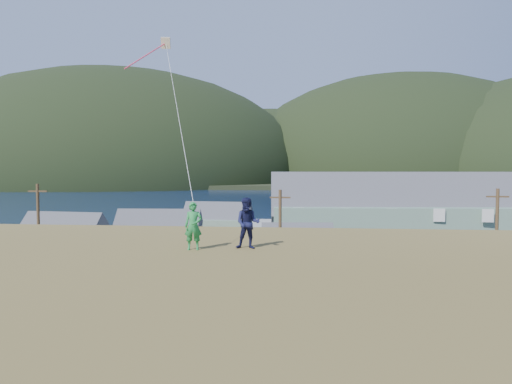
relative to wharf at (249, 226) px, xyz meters
The scene contains 16 objects.
ground 40.45m from the wharf, 81.47° to the right, with size 900.00×900.00×0.00m, color #0A1638.
grass_strip 42.43m from the wharf, 81.87° to the right, with size 110.00×8.00×0.10m, color #4C3D19.
waterfront_lot 23.77m from the wharf, 75.38° to the right, with size 72.00×36.00×0.12m, color #28282B.
wharf is the anchor object (origin of this frame).
far_shore 290.06m from the wharf, 88.81° to the left, with size 900.00×320.00×2.00m, color black.
far_hills 242.97m from the wharf, 80.14° to the left, with size 760.00×265.00×143.00m.
lodge 28.55m from the wharf, 41.47° to the right, with size 33.10×11.35×11.45m.
shed_teal 34.27m from the wharf, 117.08° to the right, with size 9.05×6.81×6.66m.
shed_palegreen_near 27.21m from the wharf, 104.77° to the right, with size 9.42×6.22×6.63m.
shed_white 30.96m from the wharf, 74.76° to the right, with size 7.37×5.22×5.54m.
shed_palegreen_far 12.07m from the wharf, 105.29° to the right, with size 9.87×6.14×6.35m.
utility_poles 39.07m from the wharf, 82.03° to the right, with size 36.00×0.24×8.56m.
parked_cars 19.44m from the wharf, 97.58° to the right, with size 25.70×12.92×1.56m.
kite_flyer_green 59.27m from the wharf, 85.40° to the right, with size 0.59×0.39×1.62m, color #24843D.
kite_flyer_navy 59.06m from the wharf, 83.61° to the right, with size 0.85×0.66×1.75m, color #15183C.
kite_rig 53.43m from the wharf, 88.35° to the right, with size 2.25×4.18×11.29m.
Camera 1 is at (2.27, -33.58, 9.95)m, focal length 32.00 mm.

